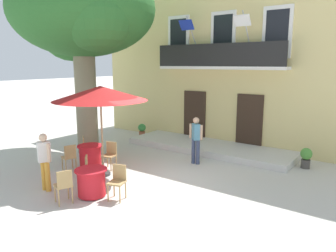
{
  "coord_description": "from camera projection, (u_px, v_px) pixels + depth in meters",
  "views": [
    {
      "loc": [
        5.86,
        -7.33,
        3.52
      ],
      "look_at": [
        -0.76,
        1.81,
        1.3
      ],
      "focal_mm": 34.16,
      "sensor_mm": 36.0,
      "label": 1
    }
  ],
  "objects": [
    {
      "name": "pedestrian_mid_plaza",
      "position": [
        196.0,
        138.0,
        11.22
      ],
      "size": [
        0.53,
        0.39,
        1.68
      ],
      "color": "#384260",
      "rests_on": "ground"
    },
    {
      "name": "cafe_chair_near_tree_1",
      "position": [
        118.0,
        180.0,
        8.37
      ],
      "size": [
        0.5,
        0.5,
        0.91
      ],
      "color": "tan",
      "rests_on": "ground"
    },
    {
      "name": "plane_tree",
      "position": [
        82.0,
        15.0,
        11.99
      ],
      "size": [
        5.84,
        5.13,
        7.17
      ],
      "color": "#7F755B",
      "rests_on": "ground"
    },
    {
      "name": "cafe_chair_near_tree_2",
      "position": [
        90.0,
        169.0,
        9.24
      ],
      "size": [
        0.57,
        0.57,
        0.91
      ],
      "color": "tan",
      "rests_on": "ground"
    },
    {
      "name": "cafe_table_near_tree",
      "position": [
        91.0,
        182.0,
        8.55
      ],
      "size": [
        0.86,
        0.86,
        0.76
      ],
      "color": "red",
      "rests_on": "ground"
    },
    {
      "name": "cafe_table_middle",
      "position": [
        90.0,
        156.0,
        11.01
      ],
      "size": [
        0.86,
        0.86,
        0.76
      ],
      "color": "red",
      "rests_on": "ground"
    },
    {
      "name": "building_facade",
      "position": [
        242.0,
        58.0,
        14.86
      ],
      "size": [
        13.0,
        5.09,
        7.5
      ],
      "color": "#DBC67F",
      "rests_on": "ground"
    },
    {
      "name": "entrance_step_platform",
      "position": [
        208.0,
        147.0,
        13.15
      ],
      "size": [
        6.89,
        2.08,
        0.25
      ],
      "primitive_type": "cube",
      "color": "silver",
      "rests_on": "ground"
    },
    {
      "name": "cafe_chair_middle_2",
      "position": [
        110.0,
        153.0,
        10.79
      ],
      "size": [
        0.49,
        0.49,
        0.91
      ],
      "color": "tan",
      "rests_on": "ground"
    },
    {
      "name": "cafe_chair_middle_0",
      "position": [
        87.0,
        147.0,
        11.67
      ],
      "size": [
        0.56,
        0.56,
        0.91
      ],
      "color": "tan",
      "rests_on": "ground"
    },
    {
      "name": "pedestrian_near_entrance",
      "position": [
        45.0,
        159.0,
        8.84
      ],
      "size": [
        0.53,
        0.4,
        1.64
      ],
      "color": "gold",
      "rests_on": "ground"
    },
    {
      "name": "cafe_chair_near_tree_0",
      "position": [
        64.0,
        184.0,
        8.05
      ],
      "size": [
        0.51,
        0.51,
        0.91
      ],
      "color": "tan",
      "rests_on": "ground"
    },
    {
      "name": "ground_planter_left",
      "position": [
        142.0,
        130.0,
        15.48
      ],
      "size": [
        0.38,
        0.38,
        0.65
      ],
      "color": "#995638",
      "rests_on": "ground"
    },
    {
      "name": "cafe_umbrella",
      "position": [
        100.0,
        94.0,
        9.74
      ],
      "size": [
        2.9,
        2.9,
        2.85
      ],
      "color": "#997A56",
      "rests_on": "ground"
    },
    {
      "name": "ground_planter_right",
      "position": [
        306.0,
        157.0,
        10.85
      ],
      "size": [
        0.38,
        0.38,
        0.7
      ],
      "color": "#47423D",
      "rests_on": "ground"
    },
    {
      "name": "cafe_chair_middle_1",
      "position": [
        69.0,
        156.0,
        10.49
      ],
      "size": [
        0.5,
        0.5,
        0.91
      ],
      "color": "tan",
      "rests_on": "ground"
    },
    {
      "name": "ground_plane",
      "position": [
        154.0,
        179.0,
        9.88
      ],
      "size": [
        120.0,
        120.0,
        0.0
      ],
      "primitive_type": "plane",
      "color": "beige"
    }
  ]
}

